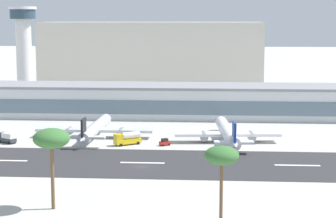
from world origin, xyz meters
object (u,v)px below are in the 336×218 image
palm_tree_3 (222,156)px  service_box_truck_1 (7,137)px  distant_hotel_block (152,56)px  airliner_navy_tail_gate_1 (228,133)px  control_tower (24,48)px  airliner_black_tail_gate_0 (94,129)px  terminal_building (165,101)px  service_fuel_truck_0 (128,138)px  palm_tree_1 (52,140)px  service_baggage_tug_2 (165,142)px

palm_tree_3 → service_box_truck_1: bearing=132.6°
distant_hotel_block → airliner_navy_tail_gate_1: 149.81m
control_tower → palm_tree_3: 178.47m
palm_tree_3 → airliner_black_tail_gate_0: bearing=116.2°
airliner_navy_tail_gate_1 → palm_tree_3: 77.06m
terminal_building → service_fuel_truck_0: size_ratio=19.64×
airliner_navy_tail_gate_1 → palm_tree_1: bearing=147.4°
service_box_truck_1 → airliner_navy_tail_gate_1: bearing=-143.5°
terminal_building → control_tower: control_tower is taller
terminal_building → palm_tree_1: (-13.54, -121.74, 8.11)m
service_baggage_tug_2 → airliner_black_tail_gate_0: bearing=121.7°
airliner_navy_tail_gate_1 → distant_hotel_block: bearing=9.8°
service_box_truck_1 → service_baggage_tug_2: (49.31, -0.35, -0.74)m
airliner_navy_tail_gate_1 → service_fuel_truck_0: airliner_navy_tail_gate_1 is taller
terminal_building → service_box_truck_1: size_ratio=26.13×
distant_hotel_block → service_baggage_tug_2: distant_hotel_block is taller
service_fuel_truck_0 → service_box_truck_1: 37.82m
palm_tree_1 → service_box_truck_1: bearing=115.7°
control_tower → palm_tree_1: control_tower is taller
distant_hotel_block → palm_tree_1: size_ratio=7.04×
distant_hotel_block → airliner_navy_tail_gate_1: (37.50, -144.23, -15.33)m
distant_hotel_block → airliner_black_tail_gate_0: (-5.55, -139.49, -15.46)m
control_tower → palm_tree_3: bearing=-61.3°
control_tower → service_baggage_tug_2: 112.67m
terminal_building → palm_tree_3: size_ratio=11.20×
airliner_navy_tail_gate_1 → palm_tree_1: size_ratio=2.67×
airliner_black_tail_gate_0 → palm_tree_1: (5.83, -75.34, 11.57)m
control_tower → palm_tree_1: size_ratio=2.61×
airliner_black_tail_gate_0 → service_box_truck_1: (-25.60, -10.03, -1.06)m
palm_tree_1 → airliner_navy_tail_gate_1: bearing=62.2°
terminal_building → palm_tree_1: bearing=-96.3°
terminal_building → palm_tree_3: bearing=-80.9°
airliner_black_tail_gate_0 → service_box_truck_1: size_ratio=6.75×
palm_tree_1 → service_fuel_truck_0: bearing=84.4°
airliner_black_tail_gate_0 → airliner_navy_tail_gate_1: size_ratio=0.96×
airliner_black_tail_gate_0 → service_box_truck_1: 27.52m
distant_hotel_block → service_baggage_tug_2: size_ratio=33.21×
service_fuel_truck_0 → airliner_navy_tail_gate_1: bearing=155.0°
terminal_building → control_tower: size_ratio=3.80×
service_box_truck_1 → palm_tree_1: 73.57m
service_box_truck_1 → terminal_building: bearing=-96.5°
service_fuel_truck_0 → service_baggage_tug_2: (11.49, -0.27, -0.98)m
palm_tree_3 → service_fuel_truck_0: bearing=111.3°
service_box_truck_1 → service_baggage_tug_2: 49.32m
terminal_building → service_box_truck_1: bearing=-128.5°
control_tower → service_box_truck_1: 90.52m
palm_tree_3 → distant_hotel_block: bearing=98.8°
service_fuel_truck_0 → palm_tree_3: bearing=76.4°
airliner_black_tail_gate_0 → palm_tree_1: palm_tree_1 is taller
service_baggage_tug_2 → service_fuel_truck_0: bearing=144.0°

